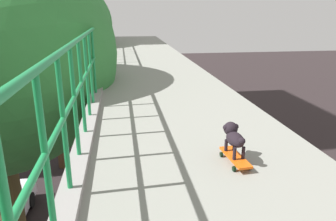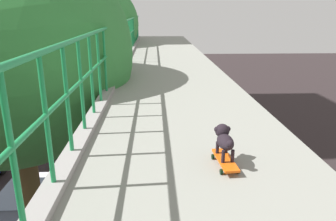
{
  "view_description": "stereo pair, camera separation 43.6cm",
  "coord_description": "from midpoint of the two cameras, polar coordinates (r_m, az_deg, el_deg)",
  "views": [
    {
      "loc": [
        0.23,
        -0.85,
        7.92
      ],
      "look_at": [
        0.84,
        3.27,
        6.62
      ],
      "focal_mm": 34.28,
      "sensor_mm": 36.0,
      "label": 1
    },
    {
      "loc": [
        0.66,
        -0.89,
        7.92
      ],
      "look_at": [
        0.84,
        3.27,
        6.62
      ],
      "focal_mm": 34.28,
      "sensor_mm": 36.0,
      "label": 2
    }
  ],
  "objects": [
    {
      "name": "roadside_tree_farthest",
      "position": [
        22.53,
        -16.88,
        14.22
      ],
      "size": [
        4.06,
        4.06,
        9.0
      ],
      "color": "brown",
      "rests_on": "ground"
    },
    {
      "name": "city_bus",
      "position": [
        32.09,
        -24.06,
        5.05
      ],
      "size": [
        2.75,
        11.93,
        3.32
      ],
      "color": "#134994",
      "rests_on": "ground"
    },
    {
      "name": "small_dog",
      "position": [
        3.41,
        8.04,
        -4.59
      ],
      "size": [
        0.19,
        0.42,
        0.32
      ],
      "color": "black",
      "rests_on": "toy_skateboard"
    },
    {
      "name": "toy_skateboard",
      "position": [
        3.43,
        8.3,
        -8.35
      ],
      "size": [
        0.22,
        0.54,
        0.08
      ],
      "color": "#F45A10",
      "rests_on": "overpass_deck"
    },
    {
      "name": "roadside_tree_far",
      "position": [
        16.35,
        -21.28,
        14.03
      ],
      "size": [
        5.85,
        5.85,
        9.57
      ],
      "color": "#4F341F",
      "rests_on": "ground"
    }
  ]
}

